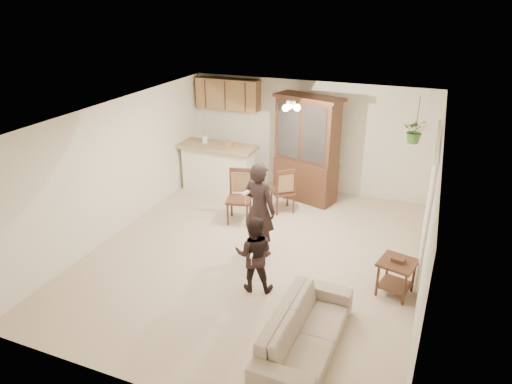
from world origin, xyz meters
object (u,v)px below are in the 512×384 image
at_px(side_table, 396,277).
at_px(chair_bar, 239,208).
at_px(sofa, 306,327).
at_px(chair_hutch_right, 282,199).
at_px(child, 254,251).
at_px(adult, 259,207).
at_px(chair_hutch_left, 287,183).
at_px(china_hutch, 307,150).

bearing_deg(side_table, chair_bar, 157.15).
height_order(sofa, chair_hutch_right, chair_hutch_right).
bearing_deg(chair_bar, chair_hutch_right, 36.68).
bearing_deg(child, chair_hutch_right, -94.18).
relative_size(sofa, chair_bar, 1.76).
bearing_deg(adult, sofa, 137.93).
height_order(sofa, chair_hutch_left, chair_hutch_left).
relative_size(adult, china_hutch, 0.78).
bearing_deg(chair_bar, child, -73.83).
xyz_separation_m(adult, chair_hutch_left, (-0.33, 2.60, -0.62)).
bearing_deg(adult, chair_hutch_left, -69.82).
bearing_deg(china_hutch, sofa, -57.32).
xyz_separation_m(child, side_table, (2.04, 0.67, -0.38)).
bearing_deg(chair_hutch_right, sofa, 74.27).
xyz_separation_m(adult, chair_bar, (-0.82, 0.98, -0.60)).
height_order(sofa, child, child).
relative_size(child, chair_hutch_right, 1.36).
xyz_separation_m(child, chair_bar, (-1.13, 2.01, -0.38)).
bearing_deg(chair_bar, adult, -63.56).
height_order(adult, chair_hutch_left, adult).
xyz_separation_m(child, chair_hutch_left, (-0.65, 3.62, -0.39)).
bearing_deg(chair_hutch_right, china_hutch, -146.59).
bearing_deg(adult, chair_bar, -37.43).
height_order(side_table, chair_hutch_left, chair_hutch_left).
distance_m(side_table, chair_hutch_left, 4.00).
xyz_separation_m(sofa, side_table, (0.94, 1.67, -0.07)).
height_order(sofa, side_table, sofa).
distance_m(adult, chair_hutch_left, 2.69).
height_order(china_hutch, chair_hutch_left, china_hutch).
height_order(side_table, chair_bar, chair_bar).
relative_size(sofa, adult, 1.04).
bearing_deg(china_hutch, adult, -75.62).
relative_size(sofa, chair_hutch_left, 1.86).
bearing_deg(chair_hutch_right, adult, 56.86).
distance_m(child, chair_bar, 2.33).
xyz_separation_m(chair_bar, chair_hutch_left, (0.48, 1.62, -0.02)).
bearing_deg(child, sofa, 123.83).
xyz_separation_m(sofa, adult, (-1.42, 2.02, 0.53)).
xyz_separation_m(side_table, chair_hutch_left, (-2.70, 2.95, -0.01)).
bearing_deg(chair_hutch_left, chair_bar, -66.14).
bearing_deg(side_table, chair_hutch_left, 132.38).
xyz_separation_m(side_table, chair_hutch_right, (-2.53, 2.11, -0.01)).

